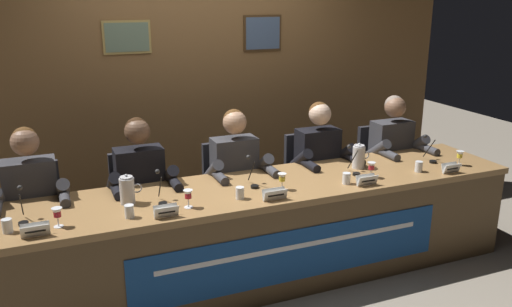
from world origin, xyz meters
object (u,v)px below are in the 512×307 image
microphone_left (161,193)px  chair_right (310,186)px  panelist_left (142,187)px  juice_glass_far_left (57,214)px  water_cup_far_right (419,167)px  microphone_center (253,177)px  conference_table (263,220)px  chair_center (230,198)px  nameplate_far_right (451,168)px  water_pitcher_right_side (359,157)px  panelist_far_left (32,202)px  nameplate_right (367,180)px  panelist_center (238,174)px  juice_glass_far_right (460,155)px  nameplate_far_left (35,230)px  microphone_right (354,165)px  water_cup_center (240,194)px  microphone_far_right (430,153)px  water_pitcher_left_side (127,190)px  juice_glass_right (371,167)px  chair_far_left (37,227)px  nameplate_left (166,211)px  water_cup_far_left (7,227)px  juice_glass_center (282,178)px  panelist_right (322,163)px  microphone_far_left (22,211)px  chair_left (140,211)px  chair_far_right (381,175)px  water_cup_right (346,179)px  nameplate_center (275,194)px  water_cup_left (129,212)px  panelist_far_right (396,153)px

microphone_left → chair_right: (1.49, 0.65, -0.38)m
panelist_left → chair_right: 1.57m
juice_glass_far_left → water_cup_far_right: bearing=0.3°
juice_glass_far_left → microphone_center: bearing=8.8°
conference_table → chair_center: size_ratio=4.51×
nameplate_far_right → water_pitcher_right_side: (-0.61, 0.39, 0.05)m
panelist_far_left → nameplate_right: (2.30, -0.68, 0.07)m
chair_center → panelist_center: panelist_center is taller
panelist_center → chair_right: panelist_center is taller
nameplate_far_right → juice_glass_far_right: juice_glass_far_right is taller
nameplate_far_left → microphone_left: size_ratio=0.75×
microphone_right → juice_glass_far_right: 0.93m
water_cup_center → microphone_far_right: 1.79m
nameplate_far_left → juice_glass_far_left: juice_glass_far_left is taller
microphone_right → water_pitcher_left_side: (-1.75, 0.05, 0.02)m
panelist_left → juice_glass_right: (1.66, -0.55, 0.12)m
water_cup_center → water_pitcher_left_side: water_pitcher_left_side is taller
nameplate_far_left → water_pitcher_right_side: (2.45, 0.37, 0.05)m
microphone_right → juice_glass_far_right: bearing=-9.4°
chair_far_left → nameplate_left: size_ratio=5.96×
panelist_far_left → panelist_center: (1.54, 0.00, 0.00)m
water_cup_far_left → water_pitcher_right_side: water_pitcher_right_side is taller
juice_glass_center → microphone_center: 0.23m
chair_right → water_pitcher_left_side: size_ratio=4.37×
water_cup_far_left → chair_center: (1.67, 0.75, -0.35)m
nameplate_far_left → water_cup_center: 1.32m
water_pitcher_left_side → panelist_right: bearing=12.1°
nameplate_far_left → water_pitcher_left_side: size_ratio=0.77×
conference_table → panelist_right: (0.76, 0.50, 0.20)m
chair_right → juice_glass_right: 0.86m
microphone_far_left → microphone_far_right: bearing=0.7°
chair_left → microphone_left: (0.05, -0.65, 0.38)m
panelist_right → chair_far_right: 0.84m
juice_glass_center → water_cup_right: bearing=-8.0°
nameplate_center → chair_far_right: chair_far_right is taller
microphone_far_left → chair_left: bearing=37.9°
nameplate_far_left → microphone_far_left: microphone_far_left is taller
water_cup_far_left → water_cup_right: (2.31, -0.04, 0.00)m
chair_far_left → nameplate_right: size_ratio=5.65×
juice_glass_right → microphone_right: size_ratio=0.57×
water_cup_far_left → microphone_far_left: bearing=55.2°
nameplate_left → juice_glass_right: juice_glass_right is taller
panelist_left → panelist_center: 0.77m
water_cup_left → microphone_far_left: bearing=164.2°
juice_glass_far_left → chair_far_right: bearing=15.1°
microphone_far_left → microphone_right: size_ratio=1.00×
juice_glass_right → microphone_far_right: 0.71m
conference_table → juice_glass_far_right: (1.73, -0.07, 0.32)m
microphone_left → panelist_far_right: size_ratio=0.17×
microphone_far_left → water_pitcher_left_side: bearing=6.0°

